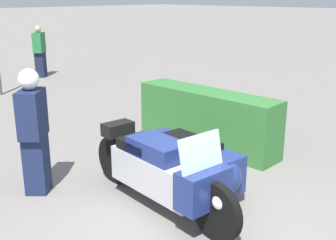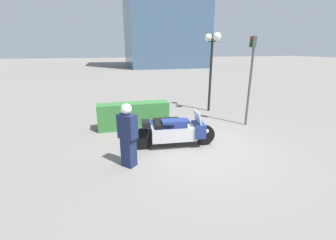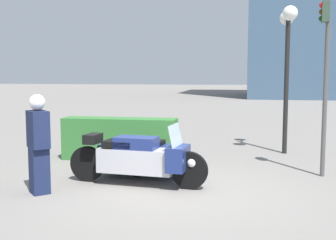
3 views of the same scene
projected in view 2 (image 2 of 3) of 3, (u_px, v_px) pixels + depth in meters
The scene contains 6 objects.
ground_plane at pixel (199, 148), 7.19m from camera, with size 160.00×160.00×0.00m, color slate.
police_motorcycle at pixel (173, 130), 7.41m from camera, with size 2.70×1.42×1.17m.
officer_rider at pixel (128, 134), 5.82m from camera, with size 0.53×0.54×1.72m.
hedge_bush_curbside at pixel (134, 115), 8.87m from camera, with size 2.76×0.61×1.01m, color #337033.
twin_lamp_post at pixel (212, 50), 10.61m from camera, with size 0.37×1.26×3.73m.
traffic_light_near at pixel (251, 69), 8.69m from camera, with size 0.23×0.27×3.48m.
Camera 2 is at (-2.71, -6.08, 3.02)m, focal length 24.00 mm.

